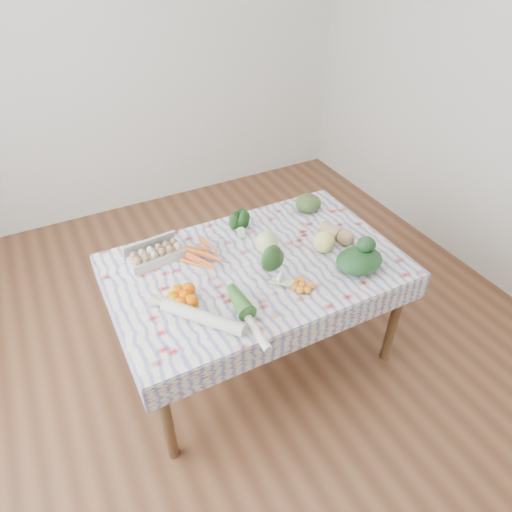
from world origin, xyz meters
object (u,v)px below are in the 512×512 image
at_px(dining_table, 256,275).
at_px(cabbage, 267,243).
at_px(kabocha_squash, 308,203).
at_px(grapefruit, 324,242).
at_px(butternut_squash, 337,233).
at_px(egg_carton, 157,256).

xyz_separation_m(dining_table, cabbage, (0.11, 0.07, 0.15)).
distance_m(dining_table, cabbage, 0.20).
height_order(kabocha_squash, grapefruit, grapefruit).
relative_size(cabbage, butternut_squash, 0.61).
distance_m(dining_table, egg_carton, 0.58).
height_order(egg_carton, grapefruit, grapefruit).
xyz_separation_m(egg_carton, kabocha_squash, (1.07, 0.07, 0.01)).
bearing_deg(egg_carton, grapefruit, -26.95).
bearing_deg(dining_table, egg_carton, 150.27).
relative_size(kabocha_squash, butternut_squash, 0.76).
bearing_deg(egg_carton, butternut_squash, -21.57).
bearing_deg(egg_carton, dining_table, -35.30).
relative_size(dining_table, egg_carton, 5.01).
relative_size(dining_table, grapefruit, 12.25).
height_order(butternut_squash, grapefruit, grapefruit).
distance_m(dining_table, butternut_squash, 0.57).
xyz_separation_m(egg_carton, cabbage, (0.60, -0.21, 0.03)).
height_order(egg_carton, butternut_squash, butternut_squash).
xyz_separation_m(dining_table, grapefruit, (0.41, -0.07, 0.15)).
distance_m(cabbage, butternut_squash, 0.45).
xyz_separation_m(kabocha_squash, grapefruit, (-0.16, -0.43, 0.01)).
bearing_deg(kabocha_squash, dining_table, -148.65).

